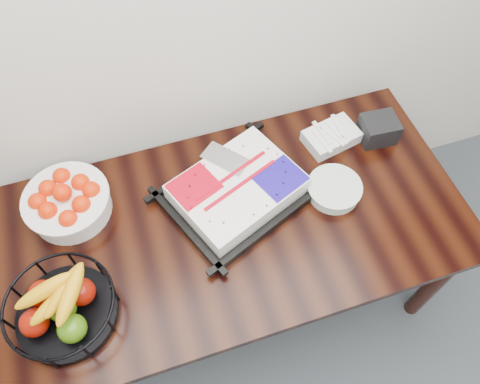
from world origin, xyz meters
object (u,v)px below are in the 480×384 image
object	(u,v)px
tangerine_bowl	(66,198)
cake_tray	(238,190)
table	(235,231)
plate_stack	(334,189)
napkin_box	(378,129)
fruit_basket	(62,308)

from	to	relation	value
tangerine_bowl	cake_tray	bearing A→B (deg)	-12.56
table	plate_stack	size ratio (longest dim) A/B	8.31
cake_tray	table	bearing A→B (deg)	-113.82
tangerine_bowl	napkin_box	distance (m)	1.30
cake_tray	napkin_box	size ratio (longest dim) A/B	4.39
table	tangerine_bowl	world-z (taller)	tangerine_bowl
fruit_basket	table	bearing A→B (deg)	14.76
table	fruit_basket	world-z (taller)	fruit_basket
tangerine_bowl	fruit_basket	bearing A→B (deg)	-99.01
cake_tray	plate_stack	distance (m)	0.38
fruit_basket	plate_stack	bearing A→B (deg)	9.12
cake_tray	tangerine_bowl	distance (m)	0.65
fruit_basket	napkin_box	world-z (taller)	fruit_basket
plate_stack	napkin_box	size ratio (longest dim) A/B	1.47
cake_tray	fruit_basket	world-z (taller)	fruit_basket
cake_tray	fruit_basket	bearing A→B (deg)	-158.53
fruit_basket	napkin_box	bearing A→B (deg)	15.47
napkin_box	plate_stack	bearing A→B (deg)	-145.05
cake_tray	tangerine_bowl	world-z (taller)	tangerine_bowl
plate_stack	fruit_basket	bearing A→B (deg)	-170.88
cake_tray	tangerine_bowl	bearing A→B (deg)	167.44
tangerine_bowl	fruit_basket	distance (m)	0.42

